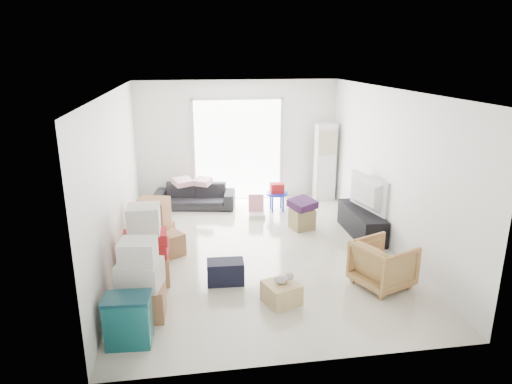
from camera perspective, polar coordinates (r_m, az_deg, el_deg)
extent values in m
cube|color=beige|center=(7.95, 0.35, -8.11)|extent=(4.50, 6.00, 0.24)
cube|color=white|center=(7.21, 0.40, 13.56)|extent=(4.50, 6.00, 0.24)
cube|color=white|center=(10.46, -2.37, 6.49)|extent=(4.50, 0.24, 2.70)
cube|color=white|center=(4.56, 6.69, -7.74)|extent=(4.50, 0.24, 2.70)
cube|color=white|center=(7.45, -17.92, 1.37)|extent=(0.24, 6.00, 2.70)
cube|color=white|center=(8.15, 17.07, 2.74)|extent=(0.24, 6.00, 2.70)
cube|color=white|center=(10.37, -2.27, 5.27)|extent=(2.00, 0.01, 2.30)
cube|color=silver|center=(10.29, -7.82, 5.04)|extent=(0.06, 0.04, 2.30)
cube|color=silver|center=(10.51, 3.18, 5.42)|extent=(0.06, 0.04, 2.30)
cube|color=silver|center=(10.19, -2.34, 11.60)|extent=(2.10, 0.04, 0.06)
cube|color=white|center=(10.51, 8.61, 3.71)|extent=(0.45, 0.30, 1.75)
cube|color=black|center=(8.70, 13.04, -3.72)|extent=(0.43, 1.45, 0.48)
imported|color=black|center=(8.60, 13.18, -1.75)|extent=(0.86, 1.22, 0.15)
imported|color=#232328|center=(10.04, -7.68, -0.05)|extent=(1.79, 0.79, 0.68)
cube|color=#EEADC5|center=(9.91, -9.18, 2.07)|extent=(0.49, 0.46, 0.12)
cube|color=#EEADC5|center=(9.90, -6.68, 2.10)|extent=(0.40, 0.39, 0.11)
imported|color=#A38848|center=(6.88, 15.62, -8.43)|extent=(0.90, 0.93, 0.75)
cube|color=#115355|center=(5.73, -15.51, -16.56)|extent=(0.53, 0.39, 0.28)
cube|color=#115355|center=(5.58, -15.75, -14.11)|extent=(0.53, 0.39, 0.28)
cube|color=#0C333D|center=(5.50, -15.89, -12.65)|extent=(0.55, 0.40, 0.04)
cube|color=brown|center=(6.15, -14.06, -13.14)|extent=(0.59, 0.50, 0.43)
cube|color=white|center=(5.97, -14.33, -9.95)|extent=(0.61, 0.54, 0.34)
cube|color=white|center=(5.84, -14.55, -7.21)|extent=(0.48, 0.43, 0.29)
cube|color=brown|center=(6.99, -13.42, -9.29)|extent=(0.66, 0.66, 0.42)
cube|color=red|center=(6.86, -13.60, -6.98)|extent=(0.66, 0.45, 0.19)
cube|color=red|center=(6.79, -13.70, -5.59)|extent=(0.64, 0.44, 0.17)
cube|color=white|center=(6.69, -13.87, -3.33)|extent=(0.45, 0.43, 0.40)
cube|color=brown|center=(8.14, -12.58, -5.39)|extent=(0.72, 0.66, 0.42)
cube|color=brown|center=(7.98, -12.78, -2.49)|extent=(0.62, 0.62, 0.45)
cube|color=brown|center=(7.81, -11.05, -6.42)|extent=(0.63, 0.63, 0.38)
cube|color=black|center=(6.81, -3.84, -9.94)|extent=(0.55, 0.34, 0.34)
cube|color=#9D885B|center=(8.82, 5.77, -3.35)|extent=(0.49, 0.49, 0.40)
cube|color=#452051|center=(8.74, 5.82, -1.70)|extent=(0.58, 0.58, 0.14)
cylinder|color=#1123B6|center=(9.74, 2.62, -0.17)|extent=(0.47, 0.47, 0.04)
cylinder|color=#1123B6|center=(9.93, 3.13, -1.05)|extent=(0.04, 0.04, 0.36)
cylinder|color=#1123B6|center=(9.89, 1.81, -1.12)|extent=(0.04, 0.04, 0.36)
cylinder|color=#1123B6|center=(9.67, 2.06, -1.54)|extent=(0.04, 0.04, 0.36)
cylinder|color=#1123B6|center=(9.72, 3.41, -1.47)|extent=(0.04, 0.04, 0.36)
cube|color=red|center=(9.71, 2.63, 0.50)|extent=(0.28, 0.22, 0.20)
cube|color=silver|center=(9.44, 0.13, -2.90)|extent=(0.38, 0.35, 0.08)
cube|color=pink|center=(9.48, 0.01, -1.35)|extent=(0.32, 0.09, 0.37)
cube|color=tan|center=(6.32, 3.20, -12.47)|extent=(0.55, 0.55, 0.29)
ellipsoid|color=#B2ADA8|center=(6.23, 3.23, -10.87)|extent=(0.21, 0.14, 0.11)
cube|color=red|center=(6.22, 3.23, -10.83)|extent=(0.16, 0.13, 0.03)
sphere|color=#B2ADA8|center=(6.26, 4.27, -10.41)|extent=(0.11, 0.11, 0.11)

